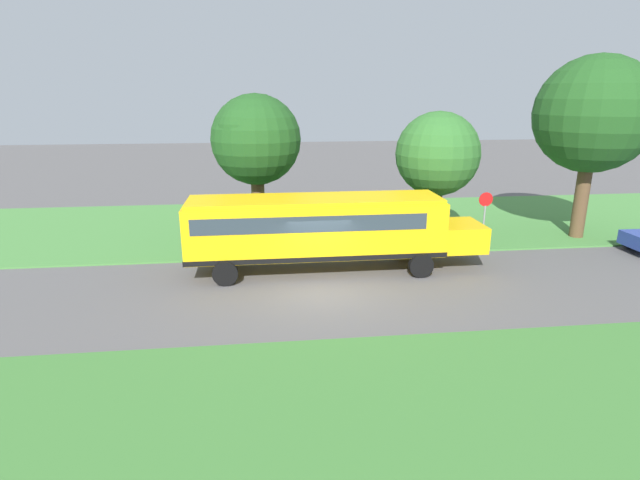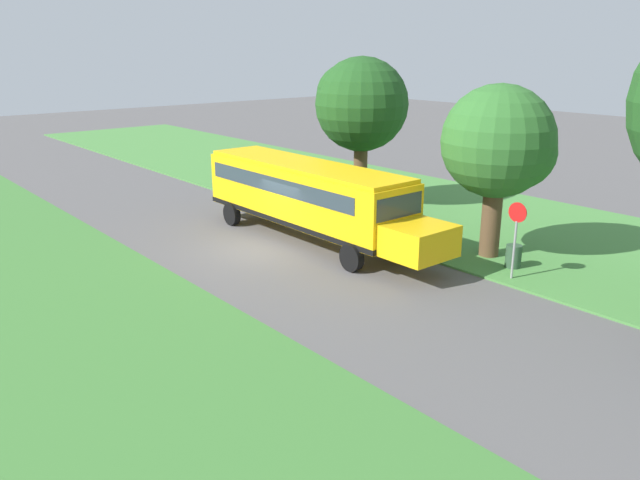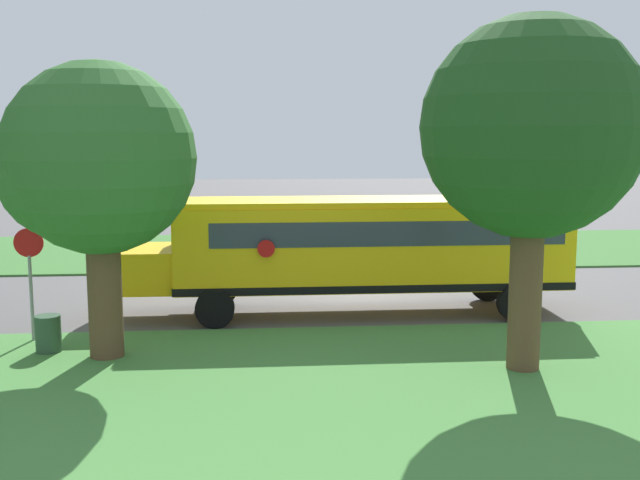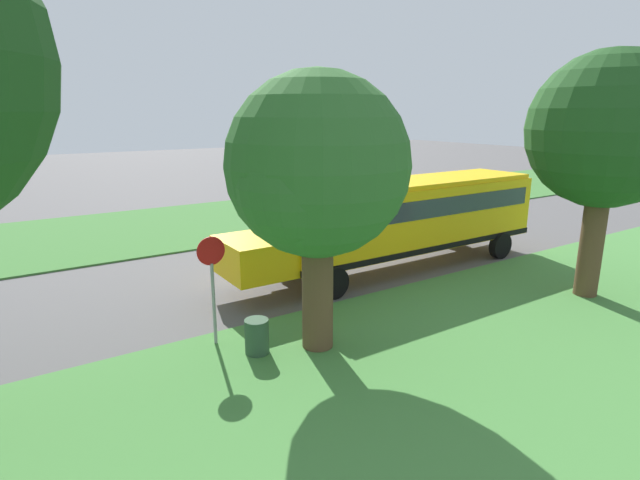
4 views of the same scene
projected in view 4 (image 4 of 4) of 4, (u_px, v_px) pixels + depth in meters
ground_plane at (368, 252)px, 20.29m from camera, size 120.00×120.00×0.00m
grass_verge at (623, 343)px, 12.19m from camera, size 12.00×80.00×0.08m
grass_far_side at (266, 214)px, 27.57m from camera, size 10.00×80.00×0.07m
school_bus at (403, 215)px, 17.83m from camera, size 2.85×12.42×3.16m
oak_tree_beside_bus at (606, 128)px, 14.23m from camera, size 4.45×4.45×7.26m
oak_tree_roadside_mid at (313, 171)px, 10.79m from camera, size 4.09×4.09×6.44m
stop_sign at (212, 278)px, 11.69m from camera, size 0.08×0.68×2.74m
trash_bin at (257, 338)px, 11.53m from camera, size 0.56×0.56×0.90m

